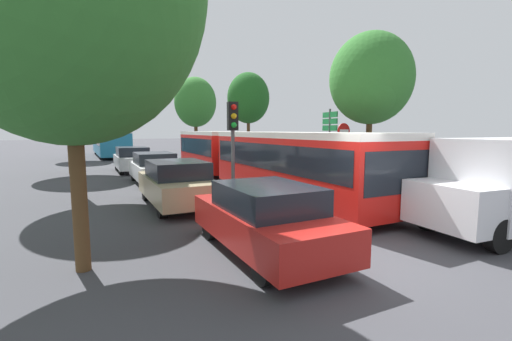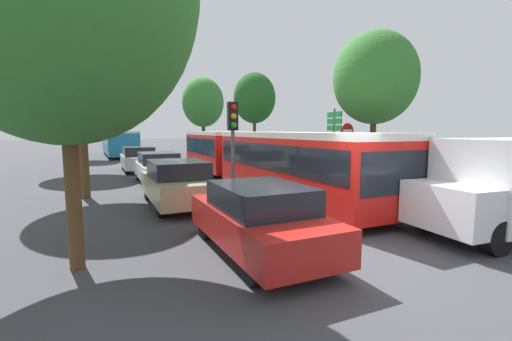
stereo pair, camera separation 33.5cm
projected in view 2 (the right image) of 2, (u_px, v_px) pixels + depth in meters
The scene contains 16 objects.
ground_plane at pixel (349, 253), 7.01m from camera, with size 200.00×200.00×0.00m, color #3D3D42.
articulated_bus at pixel (255, 155), 15.45m from camera, with size 3.06×16.49×2.44m.
city_bus_rear at pixel (119, 141), 33.46m from camera, with size 2.57×11.37×2.45m.
queued_car_red at pixel (259, 218), 6.96m from camera, with size 1.85×4.15×1.43m.
queued_car_tan at pixel (178, 183), 11.37m from camera, with size 1.96×4.39×1.51m.
queued_car_white at pixel (158, 168), 16.24m from camera, with size 1.90×4.26×1.47m.
queued_car_silver at pixel (139, 159), 20.93m from camera, with size 1.96×4.39×1.51m.
traffic_light at pixel (233, 130), 10.95m from camera, with size 0.35×0.38×3.40m.
no_entry_sign at pixel (347, 144), 15.17m from camera, with size 0.70×0.08×2.82m.
direction_sign_post at pixel (334, 129), 17.55m from camera, with size 0.29×1.39×3.60m.
tree_left_mid at pixel (76, 56), 12.02m from camera, with size 4.28×4.28×7.47m.
tree_left_far at pixel (75, 91), 19.52m from camera, with size 4.49×4.49×7.26m.
tree_left_distant at pixel (79, 100), 28.97m from camera, with size 3.76×3.76×7.25m.
tree_right_near at pixel (376, 80), 14.77m from camera, with size 3.61×3.61×6.77m.
tree_right_mid at pixel (254, 98), 26.14m from camera, with size 3.22×3.22×6.88m.
tree_right_far at pixel (204, 104), 36.48m from camera, with size 4.42×4.42×8.11m.
Camera 2 is at (-4.73, -5.21, 2.50)m, focal length 24.00 mm.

